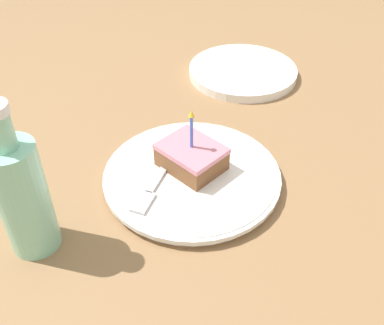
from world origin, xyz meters
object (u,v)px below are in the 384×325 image
at_px(cake_slice, 191,156).
at_px(plate, 192,176).
at_px(fork, 156,182).
at_px(bottle, 22,195).
at_px(side_plate, 243,72).

bearing_deg(cake_slice, plate, 47.23).
height_order(plate, fork, fork).
height_order(plate, cake_slice, cake_slice).
bearing_deg(fork, bottle, -13.93).
distance_m(plate, side_plate, 0.37).
relative_size(cake_slice, side_plate, 0.46).
xyz_separation_m(fork, side_plate, (-0.39, -0.14, -0.01)).
height_order(fork, bottle, bottle).
xyz_separation_m(plate, cake_slice, (-0.01, -0.01, 0.03)).
distance_m(fork, bottle, 0.20).
bearing_deg(plate, fork, -21.71).
xyz_separation_m(plate, fork, (0.06, -0.02, 0.01)).
bearing_deg(side_plate, plate, 26.22).
bearing_deg(side_plate, bottle, 9.32).
height_order(bottle, side_plate, bottle).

